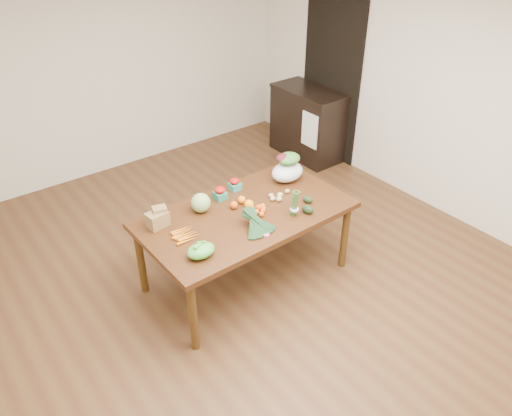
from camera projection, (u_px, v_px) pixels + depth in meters
floor at (254, 283)px, 4.74m from camera, size 6.00×6.00×0.00m
room_walls at (254, 156)px, 4.01m from camera, size 5.02×6.02×2.70m
dining_table at (246, 246)px, 4.62m from camera, size 1.88×1.06×0.75m
doorway_dark at (331, 80)px, 6.51m from camera, size 0.02×1.00×2.10m
cabinet at (307, 123)px, 6.77m from camera, size 0.52×1.02×0.94m
dish_towel at (310, 130)px, 6.38m from camera, size 0.02×0.28×0.45m
paper_bag at (157, 218)px, 4.19m from camera, size 0.23×0.20×0.16m
cabbage at (201, 203)px, 4.38m from camera, size 0.17×0.17×0.17m
strawberry_basket_a at (220, 194)px, 4.58m from camera, size 0.11×0.11×0.10m
strawberry_basket_b at (235, 185)px, 4.72m from camera, size 0.10×0.10×0.09m
orange_a at (234, 205)px, 4.44m from camera, size 0.07×0.07×0.07m
orange_b at (242, 200)px, 4.52m from camera, size 0.07×0.07×0.07m
orange_c at (249, 204)px, 4.44m from camera, size 0.08×0.08×0.08m
mandarin_cluster at (259, 208)px, 4.39m from camera, size 0.18×0.18×0.08m
carrots at (185, 235)px, 4.10m from camera, size 0.22×0.22×0.03m
snap_pea_bag at (201, 251)px, 3.86m from camera, size 0.23×0.17×0.10m
kale_bunch at (259, 223)px, 4.13m from camera, size 0.32×0.40×0.16m
asparagus_bundle at (295, 203)px, 4.30m from camera, size 0.08×0.12×0.26m
potato_a at (273, 198)px, 4.56m from camera, size 0.05×0.05×0.05m
potato_b at (279, 199)px, 4.55m from camera, size 0.06×0.05×0.05m
potato_c at (280, 195)px, 4.61m from camera, size 0.06×0.05×0.05m
potato_d at (271, 195)px, 4.61m from camera, size 0.05×0.04×0.04m
potato_e at (287, 191)px, 4.68m from camera, size 0.05×0.04×0.04m
avocado_a at (308, 209)px, 4.38m from camera, size 0.10×0.13×0.07m
avocado_b at (308, 199)px, 4.53m from camera, size 0.09×0.11×0.07m
salad_bag at (287, 169)px, 4.82m from camera, size 0.34×0.25×0.26m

